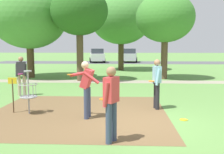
% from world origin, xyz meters
% --- Properties ---
extents(ground_plane, '(160.00, 160.00, 0.00)m').
position_xyz_m(ground_plane, '(0.00, 0.00, 0.00)').
color(ground_plane, '#5B8942').
extents(dirt_tee_pad, '(5.67, 5.52, 0.01)m').
position_xyz_m(dirt_tee_pad, '(-2.04, 1.07, 0.00)').
color(dirt_tee_pad, brown).
rests_on(dirt_tee_pad, ground).
extents(disc_golf_basket, '(0.98, 0.58, 1.39)m').
position_xyz_m(disc_golf_basket, '(-3.66, 0.89, 0.75)').
color(disc_golf_basket, '#9E9EA3').
rests_on(disc_golf_basket, ground).
extents(player_foreground_watching, '(0.49, 0.42, 1.71)m').
position_xyz_m(player_foreground_watching, '(-5.02, 3.90, 0.97)').
color(player_foreground_watching, tan).
rests_on(player_foreground_watching, ground).
extents(player_throwing, '(1.05, 0.64, 1.71)m').
position_xyz_m(player_throwing, '(-1.68, 0.46, 0.99)').
color(player_throwing, '#384260').
rests_on(player_throwing, ground).
extents(player_waiting_left, '(0.43, 0.49, 1.71)m').
position_xyz_m(player_waiting_left, '(0.55, 1.74, 0.97)').
color(player_waiting_left, '#232328').
rests_on(player_waiting_left, ground).
extents(player_waiting_right, '(0.45, 0.49, 1.71)m').
position_xyz_m(player_waiting_right, '(-0.85, -1.50, 0.97)').
color(player_waiting_right, '#384260').
rests_on(player_waiting_right, ground).
extents(frisbee_by_tee, '(0.23, 0.23, 0.02)m').
position_xyz_m(frisbee_by_tee, '(1.19, 0.38, 0.01)').
color(frisbee_by_tee, gold).
rests_on(frisbee_by_tee, ground).
extents(frisbee_mid_grass, '(0.22, 0.22, 0.02)m').
position_xyz_m(frisbee_mid_grass, '(-1.19, 1.89, 0.01)').
color(frisbee_mid_grass, '#E53D99').
rests_on(frisbee_mid_grass, ground).
extents(tree_near_left, '(5.50, 5.50, 6.99)m').
position_xyz_m(tree_near_left, '(-0.87, 16.56, 4.64)').
color(tree_near_left, '#4C3823').
rests_on(tree_near_left, ground).
extents(tree_near_right, '(3.50, 3.50, 5.78)m').
position_xyz_m(tree_near_right, '(-3.32, 9.01, 4.25)').
color(tree_near_right, brown).
rests_on(tree_near_right, ground).
extents(tree_mid_left, '(5.13, 5.13, 6.34)m').
position_xyz_m(tree_mid_left, '(-7.00, 10.51, 4.15)').
color(tree_mid_left, '#4C3823').
rests_on(tree_mid_left, ground).
extents(tree_mid_center, '(3.79, 3.79, 5.61)m').
position_xyz_m(tree_mid_center, '(2.06, 10.22, 3.97)').
color(tree_mid_center, brown).
rests_on(tree_mid_center, ground).
extents(parking_lot_strip, '(36.00, 6.00, 0.01)m').
position_xyz_m(parking_lot_strip, '(0.00, 27.67, 0.00)').
color(parking_lot_strip, '#4C4C51').
rests_on(parking_lot_strip, ground).
extents(parked_car_leftmost, '(2.46, 4.43, 1.84)m').
position_xyz_m(parked_car_leftmost, '(-4.23, 27.89, 0.92)').
color(parked_car_leftmost, silver).
rests_on(parked_car_leftmost, ground).
extents(parked_car_center_left, '(2.17, 4.30, 1.84)m').
position_xyz_m(parked_car_center_left, '(0.17, 28.39, 0.92)').
color(parked_car_center_left, '#B2B7BC').
rests_on(parked_car_center_left, ground).
extents(gravel_path, '(40.00, 1.33, 0.00)m').
position_xyz_m(gravel_path, '(0.00, 8.67, 0.00)').
color(gravel_path, gray).
rests_on(gravel_path, ground).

